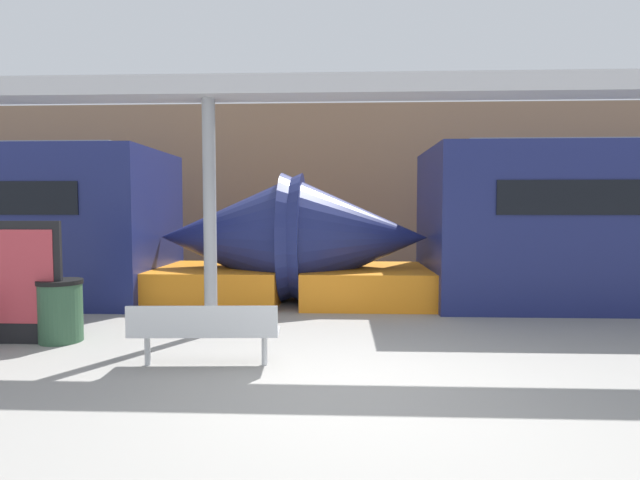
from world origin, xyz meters
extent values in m
plane|color=gray|center=(0.00, 0.00, 0.00)|extent=(60.00, 60.00, 0.00)
cube|color=#937051|center=(0.00, 9.69, 2.50)|extent=(56.00, 0.20, 5.00)
cone|color=navy|center=(0.18, 5.04, 1.32)|extent=(2.95, 2.63, 2.63)
cube|color=orange|center=(0.46, 5.04, 0.35)|extent=(2.66, 2.46, 0.70)
cone|color=navy|center=(-2.36, 5.04, 1.32)|extent=(2.95, 2.63, 2.63)
cube|color=orange|center=(-2.64, 5.04, 0.35)|extent=(2.66, 2.46, 0.70)
cube|color=silver|center=(-1.73, 0.73, 0.41)|extent=(1.79, 0.53, 0.04)
cube|color=silver|center=(-1.72, 0.53, 0.60)|extent=(1.77, 0.13, 0.33)
cylinder|color=silver|center=(-2.44, 0.69, 0.19)|extent=(0.07, 0.07, 0.39)
cylinder|color=silver|center=(-1.03, 0.76, 0.19)|extent=(0.07, 0.07, 0.39)
cylinder|color=#2D5138|center=(-4.09, 1.72, 0.41)|extent=(0.59, 0.59, 0.83)
cylinder|color=black|center=(-4.09, 1.72, 0.86)|extent=(0.62, 0.62, 0.06)
cube|color=black|center=(-4.64, 1.59, 0.86)|extent=(1.30, 0.06, 1.73)
cube|color=#B73842|center=(-4.64, 1.56, 0.95)|extent=(1.10, 0.01, 1.31)
cylinder|color=gray|center=(-2.08, 2.30, 1.77)|extent=(0.20, 0.20, 3.54)
cube|color=#B7B7BC|center=(-2.08, 2.30, 3.68)|extent=(28.00, 0.60, 0.28)
camera|label=1|loc=(-0.11, -5.14, 1.88)|focal=28.00mm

